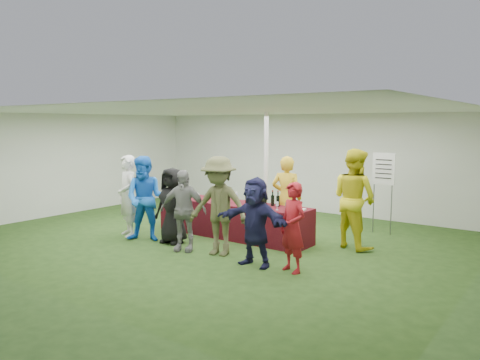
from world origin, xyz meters
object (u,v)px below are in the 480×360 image
Objects in this scene: customer_5 at (255,222)px; staff_back at (354,198)px; customer_3 at (183,210)px; staff_pourer at (287,198)px; wine_list_sign at (383,175)px; customer_0 at (128,196)px; customer_1 at (146,199)px; customer_4 at (219,206)px; dump_bucket at (291,207)px; customer_6 at (293,227)px; customer_2 at (172,206)px; serving_table at (233,219)px.

staff_back is at bearing 68.76° from customer_5.
staff_pourer is at bearing 36.70° from customer_3.
wine_list_sign is 1.02× the size of customer_0.
customer_1 is 1.90m from customer_4.
customer_6 reaches higher than dump_bucket.
staff_back is 2.68m from customer_4.
customer_3 is (-2.60, -3.64, -0.53)m from wine_list_sign.
customer_4 is (1.33, -0.12, 0.15)m from customer_2.
staff_back is at bearing 173.08° from staff_pourer.
customer_6 is (2.35, 0.11, -0.04)m from customer_3.
dump_bucket is at bearing -6.81° from customer_1.
customer_1 is at bearing -157.91° from dump_bucket.
serving_table is 1.27m from staff_pourer.
customer_1 is at bearing 24.00° from staff_pourer.
customer_2 is (0.57, 0.20, -0.11)m from customer_1.
customer_1 is at bearing 49.68° from staff_back.
serving_table is 1.95× the size of customer_4.
wine_list_sign is 1.17× the size of customer_5.
customer_4 is at bearing 22.73° from customer_0.
dump_bucket is at bearing -7.94° from serving_table.
customer_3 is at bearing -30.80° from customer_2.
customer_0 reaches higher than customer_2.
dump_bucket is 2.43m from customer_2.
customer_0 is (-1.87, -1.30, 0.51)m from serving_table.
customer_6 is at bearing 8.35° from customer_5.
serving_table is 2.17m from customer_5.
customer_2 is 1.04× the size of customer_6.
customer_6 is (4.14, -0.05, -0.13)m from customer_0.
serving_table is at bearing -139.21° from wine_list_sign.
customer_1 is 1.19× the size of customer_6.
dump_bucket is 0.88m from staff_pourer.
staff_back is at bearing 45.60° from dump_bucket.
staff_pourer is 2.00m from customer_5.
customer_4 reaches higher than customer_0.
staff_back is 1.10× the size of customer_1.
staff_pourer is (-1.46, -1.68, -0.43)m from wine_list_sign.
customer_1 reaches higher than serving_table.
customer_0 is 1.14× the size of customer_5.
customer_0 reaches higher than dump_bucket.
staff_pourer reaches higher than customer_3.
staff_pourer is (-0.52, 0.71, 0.05)m from dump_bucket.
customer_5 is (1.58, -1.44, 0.40)m from serving_table.
staff_pourer is at bearing -131.03° from wine_list_sign.
customer_3 is at bearing 44.91° from staff_pourer.
staff_back is 4.78m from customer_0.
customer_4 is (-1.86, -3.46, -0.39)m from wine_list_sign.
wine_list_sign is at bearing 76.86° from customer_5.
wine_list_sign is 4.50m from customer_3.
dump_bucket is at bearing 18.98° from customer_2.
customer_3 is at bearing 60.91° from staff_back.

